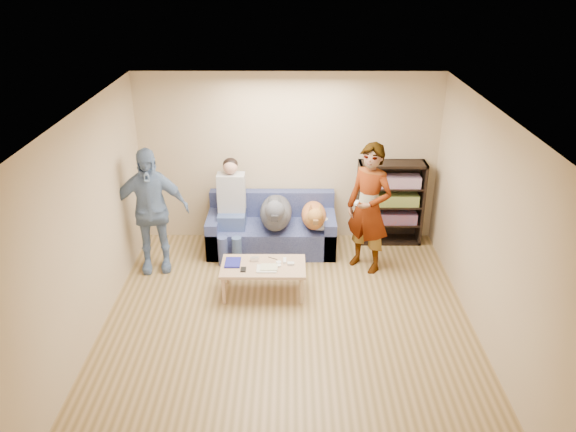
{
  "coord_description": "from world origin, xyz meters",
  "views": [
    {
      "loc": [
        0.03,
        -5.52,
        4.09
      ],
      "look_at": [
        0.0,
        1.2,
        0.95
      ],
      "focal_mm": 35.0,
      "sensor_mm": 36.0,
      "label": 1
    }
  ],
  "objects_px": {
    "person_standing_left": "(150,211)",
    "sofa": "(272,231)",
    "person_seated": "(231,205)",
    "bookshelf": "(390,201)",
    "coffee_table": "(263,268)",
    "person_standing_right": "(369,208)",
    "camera_silver": "(254,259)",
    "dog_tan": "(314,216)",
    "notebook_blue": "(233,262)",
    "dog_gray": "(276,213)"
  },
  "relations": [
    {
      "from": "sofa",
      "to": "bookshelf",
      "type": "distance_m",
      "value": 1.86
    },
    {
      "from": "person_seated",
      "to": "coffee_table",
      "type": "xyz_separation_m",
      "value": [
        0.51,
        -1.15,
        -0.4
      ]
    },
    {
      "from": "sofa",
      "to": "coffee_table",
      "type": "height_order",
      "value": "sofa"
    },
    {
      "from": "person_standing_left",
      "to": "person_seated",
      "type": "height_order",
      "value": "person_standing_left"
    },
    {
      "from": "coffee_table",
      "to": "sofa",
      "type": "bearing_deg",
      "value": 86.79
    },
    {
      "from": "dog_gray",
      "to": "dog_tan",
      "type": "relative_size",
      "value": 1.12
    },
    {
      "from": "sofa",
      "to": "dog_gray",
      "type": "distance_m",
      "value": 0.43
    },
    {
      "from": "person_seated",
      "to": "bookshelf",
      "type": "bearing_deg",
      "value": 8.6
    },
    {
      "from": "camera_silver",
      "to": "sofa",
      "type": "xyz_separation_m",
      "value": [
        0.19,
        1.16,
        -0.16
      ]
    },
    {
      "from": "dog_gray",
      "to": "coffee_table",
      "type": "bearing_deg",
      "value": -97.15
    },
    {
      "from": "sofa",
      "to": "person_standing_left",
      "type": "bearing_deg",
      "value": -159.22
    },
    {
      "from": "notebook_blue",
      "to": "camera_silver",
      "type": "height_order",
      "value": "camera_silver"
    },
    {
      "from": "person_standing_right",
      "to": "coffee_table",
      "type": "xyz_separation_m",
      "value": [
        -1.44,
        -0.69,
        -0.55
      ]
    },
    {
      "from": "coffee_table",
      "to": "person_standing_right",
      "type": "bearing_deg",
      "value": 25.71
    },
    {
      "from": "person_standing_right",
      "to": "notebook_blue",
      "type": "height_order",
      "value": "person_standing_right"
    },
    {
      "from": "person_standing_right",
      "to": "dog_gray",
      "type": "xyz_separation_m",
      "value": [
        -1.3,
        0.42,
        -0.26
      ]
    },
    {
      "from": "sofa",
      "to": "person_seated",
      "type": "distance_m",
      "value": 0.77
    },
    {
      "from": "camera_silver",
      "to": "dog_tan",
      "type": "bearing_deg",
      "value": 50.38
    },
    {
      "from": "person_standing_left",
      "to": "dog_tan",
      "type": "distance_m",
      "value": 2.34
    },
    {
      "from": "dog_gray",
      "to": "bookshelf",
      "type": "relative_size",
      "value": 0.98
    },
    {
      "from": "notebook_blue",
      "to": "person_seated",
      "type": "xyz_separation_m",
      "value": [
        -0.11,
        1.1,
        0.34
      ]
    },
    {
      "from": "person_standing_left",
      "to": "notebook_blue",
      "type": "distance_m",
      "value": 1.4
    },
    {
      "from": "notebook_blue",
      "to": "coffee_table",
      "type": "height_order",
      "value": "notebook_blue"
    },
    {
      "from": "person_seated",
      "to": "notebook_blue",
      "type": "bearing_deg",
      "value": -84.18
    },
    {
      "from": "person_standing_right",
      "to": "person_standing_left",
      "type": "relative_size",
      "value": 1.03
    },
    {
      "from": "notebook_blue",
      "to": "dog_tan",
      "type": "bearing_deg",
      "value": 43.97
    },
    {
      "from": "person_standing_right",
      "to": "person_seated",
      "type": "relative_size",
      "value": 1.26
    },
    {
      "from": "camera_silver",
      "to": "dog_tan",
      "type": "height_order",
      "value": "dog_tan"
    },
    {
      "from": "camera_silver",
      "to": "bookshelf",
      "type": "relative_size",
      "value": 0.08
    },
    {
      "from": "camera_silver",
      "to": "person_seated",
      "type": "height_order",
      "value": "person_seated"
    },
    {
      "from": "notebook_blue",
      "to": "person_seated",
      "type": "bearing_deg",
      "value": 95.82
    },
    {
      "from": "person_standing_right",
      "to": "camera_silver",
      "type": "xyz_separation_m",
      "value": [
        -1.56,
        -0.57,
        -0.48
      ]
    },
    {
      "from": "coffee_table",
      "to": "dog_tan",
      "type": "bearing_deg",
      "value": 57.76
    },
    {
      "from": "person_standing_left",
      "to": "sofa",
      "type": "height_order",
      "value": "person_standing_left"
    },
    {
      "from": "person_seated",
      "to": "sofa",
      "type": "bearing_deg",
      "value": 12.23
    },
    {
      "from": "person_standing_right",
      "to": "dog_tan",
      "type": "bearing_deg",
      "value": -169.35
    },
    {
      "from": "person_standing_right",
      "to": "person_standing_left",
      "type": "bearing_deg",
      "value": -138.74
    },
    {
      "from": "notebook_blue",
      "to": "sofa",
      "type": "distance_m",
      "value": 1.33
    },
    {
      "from": "notebook_blue",
      "to": "dog_tan",
      "type": "relative_size",
      "value": 0.23
    },
    {
      "from": "person_standing_left",
      "to": "dog_gray",
      "type": "height_order",
      "value": "person_standing_left"
    },
    {
      "from": "dog_gray",
      "to": "dog_tan",
      "type": "height_order",
      "value": "dog_gray"
    },
    {
      "from": "person_standing_right",
      "to": "dog_gray",
      "type": "distance_m",
      "value": 1.39
    },
    {
      "from": "sofa",
      "to": "person_standing_right",
      "type": "bearing_deg",
      "value": -23.41
    },
    {
      "from": "camera_silver",
      "to": "dog_gray",
      "type": "bearing_deg",
      "value": 75.3
    },
    {
      "from": "bookshelf",
      "to": "person_seated",
      "type": "bearing_deg",
      "value": -171.4
    },
    {
      "from": "sofa",
      "to": "person_seated",
      "type": "relative_size",
      "value": 1.29
    },
    {
      "from": "person_standing_right",
      "to": "sofa",
      "type": "distance_m",
      "value": 1.62
    },
    {
      "from": "person_standing_right",
      "to": "person_standing_left",
      "type": "xyz_separation_m",
      "value": [
        -3.01,
        -0.04,
        -0.02
      ]
    },
    {
      "from": "person_standing_left",
      "to": "camera_silver",
      "type": "distance_m",
      "value": 1.62
    },
    {
      "from": "person_standing_left",
      "to": "sofa",
      "type": "xyz_separation_m",
      "value": [
        1.65,
        0.63,
        -0.62
      ]
    }
  ]
}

